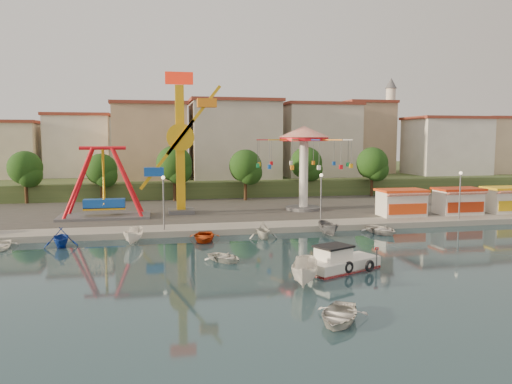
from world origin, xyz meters
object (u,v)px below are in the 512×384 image
object	(u,v)px
pirate_ship_ride	(104,184)
cabin_motorboat	(341,263)
rowboat_a	(225,257)
kamikaze_tower	(183,147)
skiff	(305,272)
wave_swinger	(304,149)

from	to	relation	value
pirate_ship_ride	cabin_motorboat	bearing A→B (deg)	-53.07
rowboat_a	kamikaze_tower	bearing A→B (deg)	59.97
skiff	kamikaze_tower	bearing A→B (deg)	123.66
cabin_motorboat	wave_swinger	bearing A→B (deg)	54.31
wave_swinger	cabin_motorboat	xyz separation A→B (m)	(-5.15, -25.96, -7.66)
cabin_motorboat	rowboat_a	world-z (taller)	cabin_motorboat
pirate_ship_ride	skiff	size ratio (longest dim) A/B	2.28
rowboat_a	wave_swinger	bearing A→B (deg)	24.37
wave_swinger	rowboat_a	size ratio (longest dim) A/B	3.63
cabin_motorboat	rowboat_a	xyz separation A→B (m)	(-7.82, 4.29, -0.20)
cabin_motorboat	pirate_ship_ride	bearing A→B (deg)	102.45
wave_swinger	cabin_motorboat	world-z (taller)	wave_swinger
cabin_motorboat	skiff	world-z (taller)	cabin_motorboat
wave_swinger	rowboat_a	bearing A→B (deg)	-120.88
skiff	rowboat_a	bearing A→B (deg)	142.15
pirate_ship_ride	skiff	xyz separation A→B (m)	(14.94, -27.61, -3.55)
pirate_ship_ride	kamikaze_tower	size ratio (longest dim) A/B	0.61
pirate_ship_ride	rowboat_a	world-z (taller)	pirate_ship_ride
wave_swinger	cabin_motorboat	size ratio (longest dim) A/B	1.91
wave_swinger	skiff	world-z (taller)	wave_swinger
pirate_ship_ride	rowboat_a	distance (m)	23.37
pirate_ship_ride	rowboat_a	xyz separation A→B (m)	(10.72, -20.36, -4.06)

